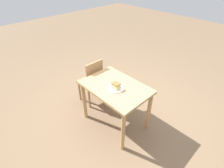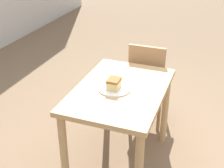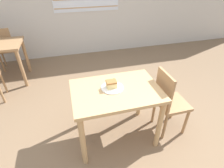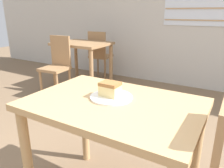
{
  "view_description": "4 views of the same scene",
  "coord_description": "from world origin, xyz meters",
  "views": [
    {
      "loc": [
        -1.5,
        1.71,
        2.26
      ],
      "look_at": [
        -0.05,
        0.32,
        0.83
      ],
      "focal_mm": 28.0,
      "sensor_mm": 36.0,
      "label": 1
    },
    {
      "loc": [
        -2.06,
        -0.44,
        1.91
      ],
      "look_at": [
        -0.05,
        0.31,
        0.77
      ],
      "focal_mm": 50.0,
      "sensor_mm": 36.0,
      "label": 2
    },
    {
      "loc": [
        -0.5,
        -1.25,
        1.88
      ],
      "look_at": [
        -0.09,
        0.24,
        0.83
      ],
      "focal_mm": 28.0,
      "sensor_mm": 36.0,
      "label": 3
    },
    {
      "loc": [
        0.54,
        -0.75,
        1.23
      ],
      "look_at": [
        -0.1,
        0.32,
        0.82
      ],
      "focal_mm": 35.0,
      "sensor_mm": 36.0,
      "label": 4
    }
  ],
  "objects": [
    {
      "name": "ground_plane",
      "position": [
        0.0,
        0.0,
        0.0
      ],
      "size": [
        14.0,
        14.0,
        0.0
      ],
      "primitive_type": "plane",
      "color": "#7A6047"
    },
    {
      "name": "chair_near_window",
      "position": [
        0.62,
        0.18,
        0.48
      ],
      "size": [
        0.36,
        0.36,
        0.9
      ],
      "rotation": [
        0.0,
        0.0,
        1.57
      ],
      "color": "#9E754C",
      "rests_on": "ground_plane"
    },
    {
      "name": "cake_slice",
      "position": [
        -0.09,
        0.28,
        0.8
      ],
      "size": [
        0.11,
        0.09,
        0.08
      ],
      "color": "#E0C67F",
      "rests_on": "plate"
    },
    {
      "name": "plate",
      "position": [
        -0.08,
        0.28,
        0.75
      ],
      "size": [
        0.25,
        0.25,
        0.01
      ],
      "color": "white",
      "rests_on": "dining_table_near"
    },
    {
      "name": "dining_table_near",
      "position": [
        -0.04,
        0.24,
        0.62
      ],
      "size": [
        0.98,
        0.68,
        0.75
      ],
      "color": "tan",
      "rests_on": "ground_plane"
    }
  ]
}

